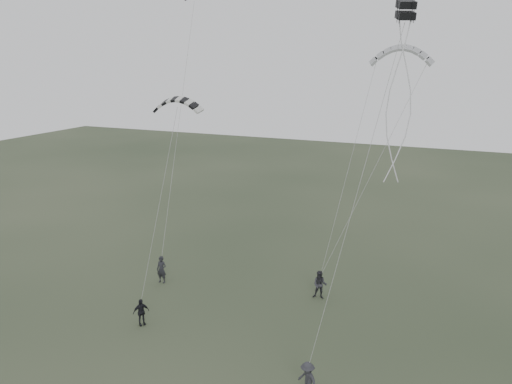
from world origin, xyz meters
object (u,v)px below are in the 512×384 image
at_px(flyer_left, 162,270).
at_px(flyer_right, 320,285).
at_px(flyer_center, 141,312).
at_px(kite_pale_large, 402,48).
at_px(kite_striped, 177,99).
at_px(kite_box, 406,10).
at_px(flyer_far, 307,380).

distance_m(flyer_left, flyer_right, 10.99).
height_order(flyer_center, kite_pale_large, kite_pale_large).
xyz_separation_m(kite_striped, kite_box, (12.90, -2.12, 4.31)).
bearing_deg(flyer_far, kite_box, 88.72).
distance_m(flyer_left, flyer_center, 5.76).
xyz_separation_m(flyer_left, kite_box, (15.67, -3.64, 16.19)).
height_order(flyer_left, kite_pale_large, kite_pale_large).
bearing_deg(kite_striped, flyer_left, 141.55).
bearing_deg(flyer_far, kite_pale_large, 117.36).
distance_m(flyer_right, kite_pale_large, 16.31).
height_order(flyer_far, kite_striped, kite_striped).
xyz_separation_m(flyer_left, flyer_far, (13.00, -7.75, -0.08)).
bearing_deg(flyer_center, kite_striped, 27.50).
xyz_separation_m(flyer_left, flyer_right, (10.81, 2.01, -0.02)).
bearing_deg(kite_pale_large, kite_box, -86.67).
xyz_separation_m(flyer_right, kite_pale_large, (3.36, 5.74, 14.89)).
xyz_separation_m(flyer_far, kite_striped, (-10.23, 6.23, 11.96)).
bearing_deg(flyer_center, kite_box, -45.54).
xyz_separation_m(flyer_right, kite_box, (4.86, -5.66, 16.21)).
xyz_separation_m(flyer_left, kite_striped, (2.77, -1.52, 11.88)).
bearing_deg(flyer_center, flyer_right, -12.45).
distance_m(flyer_center, kite_striped, 12.64).
relative_size(flyer_center, kite_pale_large, 0.41).
bearing_deg(kite_striped, kite_pale_large, 29.51).
height_order(flyer_center, flyer_far, flyer_far).
bearing_deg(kite_box, kite_striped, 146.18).
xyz_separation_m(kite_pale_large, kite_striped, (-11.40, -9.28, -2.99)).
bearing_deg(flyer_far, flyer_center, -160.74).
relative_size(flyer_left, flyer_center, 1.18).
bearing_deg(flyer_right, kite_pale_large, 52.66).
bearing_deg(flyer_center, flyer_left, 58.75).
bearing_deg(flyer_far, flyer_left, -179.15).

